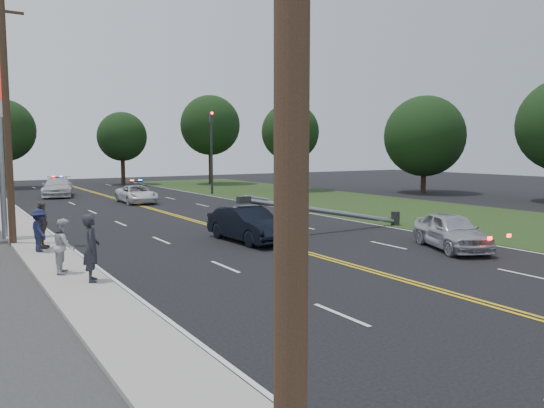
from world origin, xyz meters
TOP-DOWN VIEW (x-y plane):
  - ground at (0.00, 0.00)m, footprint 120.00×120.00m
  - sidewalk at (-8.40, 10.00)m, footprint 1.80×70.00m
  - grass_verge at (13.50, 10.00)m, footprint 12.00×80.00m
  - centerline_yellow at (0.00, 10.00)m, footprint 0.36×80.00m
  - traffic_signal at (8.30, 30.00)m, footprint 0.28×0.41m
  - fallen_streetlight at (4.19, 8.00)m, footprint 9.36×0.44m
  - utility_pole_mid at (-9.20, 12.00)m, footprint 1.60×0.28m
  - tree_6 at (-6.11, 46.85)m, footprint 6.10×6.10m
  - tree_7 at (5.28, 45.89)m, footprint 5.27×5.27m
  - tree_8 at (13.82, 41.82)m, footprint 6.53×6.53m
  - tree_9 at (16.16, 29.58)m, footprint 5.35×5.35m
  - tree_13 at (24.57, 21.02)m, footprint 7.03×7.03m
  - crashed_sedan at (-0.66, 7.84)m, footprint 1.77×4.53m
  - waiting_sedan at (5.21, 2.13)m, footprint 3.22×4.51m
  - emergency_a at (0.37, 25.99)m, footprint 2.14×4.57m
  - emergency_b at (-3.50, 34.36)m, footprint 3.41×5.82m
  - bystander_a at (-8.00, 3.92)m, footprint 0.60×0.79m
  - bystander_b at (-8.45, 5.45)m, footprint 0.85×0.97m
  - bystander_c at (-8.57, 9.44)m, footprint 0.73×1.10m
  - bystander_d at (-8.39, 10.03)m, footprint 0.88×1.13m

SIDE VIEW (x-z plane):
  - ground at x=0.00m, z-range 0.00..0.00m
  - grass_verge at x=13.50m, z-range 0.00..0.01m
  - centerline_yellow at x=0.00m, z-range 0.01..0.01m
  - sidewalk at x=-8.40m, z-range 0.00..0.12m
  - emergency_a at x=0.37m, z-range 0.00..1.26m
  - waiting_sedan at x=5.21m, z-range 0.00..1.43m
  - crashed_sedan at x=-0.66m, z-range 0.00..1.47m
  - emergency_b at x=-3.50m, z-range 0.00..1.58m
  - bystander_c at x=-8.57m, z-range 0.12..1.71m
  - fallen_streetlight at x=4.19m, z-range -0.04..1.88m
  - bystander_b at x=-8.45m, z-range 0.12..1.79m
  - bystander_d at x=-8.39m, z-range 0.12..1.91m
  - bystander_a at x=-8.00m, z-range 0.12..2.06m
  - traffic_signal at x=8.30m, z-range 0.68..7.73m
  - tree_13 at x=24.57m, z-range 0.73..9.23m
  - utility_pole_mid at x=-9.20m, z-range 0.08..10.08m
  - tree_7 at x=5.28m, z-range 1.26..9.09m
  - tree_9 at x=16.16m, z-range 1.36..9.46m
  - tree_6 at x=-6.11m, z-range 1.30..10.03m
  - tree_8 at x=13.82m, z-range 1.58..11.28m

